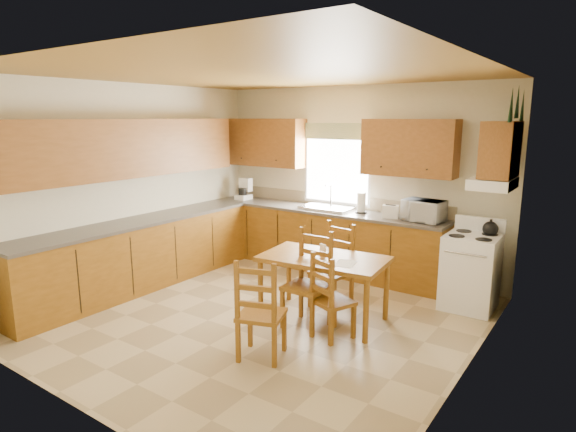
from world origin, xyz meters
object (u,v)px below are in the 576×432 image
Objects in this scene: stove at (470,273)px; microwave at (424,211)px; chair_far_left at (307,281)px; chair_near_left at (261,308)px; chair_far_right at (331,267)px; dining_table at (323,288)px; chair_near_right at (333,296)px.

stove is 1.87× the size of microwave.
microwave is at bearing 73.07° from chair_far_left.
stove is 2.72m from chair_near_left.
chair_near_left is 0.94× the size of chair_far_left.
chair_far_left is 0.65m from chair_far_right.
stove is at bearing -17.23° from microwave.
chair_far_right is (-0.08, 1.45, 0.01)m from chair_near_left.
chair_near_left is 0.81m from chair_far_left.
chair_near_left reaches higher than stove.
dining_table is at bearing 81.26° from chair_far_left.
microwave reaches higher than chair_near_right.
stove is 0.64× the size of dining_table.
chair_far_left is at bearing -105.24° from dining_table.
chair_far_left is (-0.59, -1.89, -0.54)m from microwave.
microwave is at bearing 70.36° from chair_far_right.
chair_far_right is (-0.42, 0.69, 0.06)m from chair_near_right.
microwave is 2.82m from chair_near_left.
chair_near_right is at bearing -50.55° from chair_far_right.
microwave is 0.52× the size of chair_near_right.
chair_near_left is 0.84m from chair_near_right.
dining_table is 1.10m from chair_near_left.
chair_far_right is (-1.37, -0.93, 0.07)m from stove.
stove is 1.00m from microwave.
stove is at bearing -98.86° from chair_near_right.
microwave is 0.47× the size of chair_far_right.
chair_far_left reaches higher than chair_near_left.
chair_far_right reaches higher than dining_table.
chair_near_right is at bearing -133.56° from chair_near_left.
chair_far_left is at bearing -76.31° from chair_far_right.
microwave is 2.04m from chair_near_right.
stove is 2.05m from chair_far_left.
chair_near_right is 0.37m from chair_far_left.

